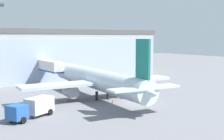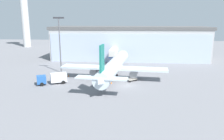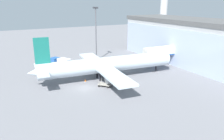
% 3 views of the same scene
% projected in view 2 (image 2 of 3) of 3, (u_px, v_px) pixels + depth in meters
% --- Properties ---
extents(ground, '(240.00, 240.00, 0.00)m').
position_uv_depth(ground, '(127.00, 86.00, 53.96)').
color(ground, slate).
extents(terminal_building, '(62.34, 16.83, 13.23)m').
position_uv_depth(terminal_building, '(129.00, 43.00, 89.00)').
color(terminal_building, '#A8A8A8').
rests_on(terminal_building, ground).
extents(jet_bridge, '(2.68, 14.99, 5.86)m').
position_uv_depth(jet_bridge, '(114.00, 52.00, 79.89)').
color(jet_bridge, silver).
rests_on(jet_bridge, ground).
extents(control_tower, '(8.73, 8.73, 37.39)m').
position_uv_depth(control_tower, '(24.00, 7.00, 125.40)').
color(control_tower, silver).
rests_on(control_tower, ground).
extents(apron_light_mast, '(3.20, 0.40, 16.69)m').
position_uv_depth(apron_light_mast, '(60.00, 40.00, 64.92)').
color(apron_light_mast, '#59595E').
rests_on(apron_light_mast, ground).
extents(airplane, '(29.19, 37.20, 10.95)m').
position_uv_depth(airplane, '(114.00, 66.00, 60.32)').
color(airplane, silver).
rests_on(airplane, ground).
extents(catering_truck, '(7.53, 5.14, 2.65)m').
position_uv_depth(catering_truck, '(53.00, 78.00, 55.20)').
color(catering_truck, '#2659A5').
rests_on(catering_truck, ground).
extents(baggage_cart, '(3.16, 3.06, 1.50)m').
position_uv_depth(baggage_cart, '(131.00, 79.00, 57.81)').
color(baggage_cart, '#9E998C').
rests_on(baggage_cart, ground).
extents(safety_cone_nose, '(0.36, 0.36, 0.55)m').
position_uv_depth(safety_cone_nose, '(111.00, 82.00, 55.77)').
color(safety_cone_nose, orange).
rests_on(safety_cone_nose, ground).
extents(safety_cone_wingtip, '(0.36, 0.36, 0.55)m').
position_uv_depth(safety_cone_wingtip, '(69.00, 75.00, 62.62)').
color(safety_cone_wingtip, orange).
rests_on(safety_cone_wingtip, ground).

